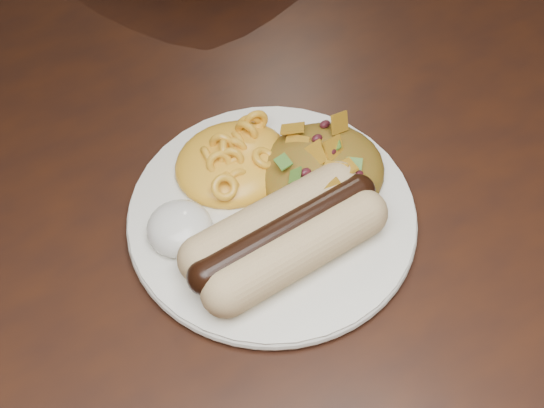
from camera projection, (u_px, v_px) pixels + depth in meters
table at (83, 223)px, 0.68m from camera, size 1.60×0.90×0.75m
plate at (272, 216)px, 0.57m from camera, size 0.25×0.25×0.01m
hotdog at (285, 235)px, 0.53m from camera, size 0.13×0.07×0.03m
mac_and_cheese at (232, 152)px, 0.58m from camera, size 0.12×0.11×0.04m
sour_cream at (179, 223)px, 0.54m from camera, size 0.06×0.06×0.03m
taco_salad at (323, 163)px, 0.57m from camera, size 0.10×0.09×0.04m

